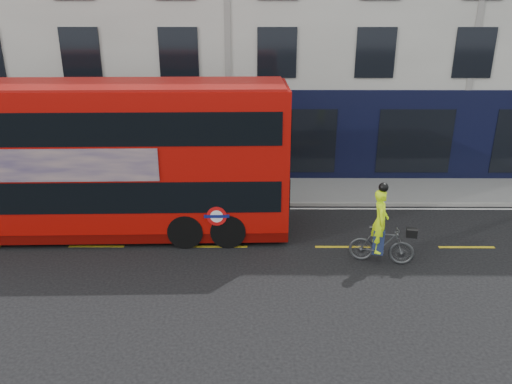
{
  "coord_description": "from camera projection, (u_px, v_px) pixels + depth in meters",
  "views": [
    {
      "loc": [
        1.26,
        -12.96,
        7.4
      ],
      "look_at": [
        1.18,
        2.03,
        1.7
      ],
      "focal_mm": 35.0,
      "sensor_mm": 36.0,
      "label": 1
    }
  ],
  "objects": [
    {
      "name": "bus",
      "position": [
        98.0,
        159.0,
        16.37
      ],
      "size": [
        12.64,
        3.22,
        5.07
      ],
      "rotation": [
        0.0,
        0.0,
        0.03
      ],
      "color": "#A90B06",
      "rests_on": "ground"
    },
    {
      "name": "kerb",
      "position": [
        226.0,
        204.0,
        19.4
      ],
      "size": [
        60.0,
        0.12,
        0.13
      ],
      "primitive_type": "cube",
      "color": "gray",
      "rests_on": "ground"
    },
    {
      "name": "building_terrace",
      "position": [
        233.0,
        1.0,
        24.19
      ],
      "size": [
        50.0,
        10.07,
        15.0
      ],
      "color": "beige",
      "rests_on": "ground"
    },
    {
      "name": "pavement",
      "position": [
        228.0,
        191.0,
        20.81
      ],
      "size": [
        60.0,
        3.0,
        0.12
      ],
      "primitive_type": "cube",
      "color": "gray",
      "rests_on": "ground"
    },
    {
      "name": "lane_dashes",
      "position": [
        220.0,
        247.0,
        16.15
      ],
      "size": [
        58.0,
        0.12,
        0.01
      ],
      "primitive_type": null,
      "color": "gold",
      "rests_on": "ground"
    },
    {
      "name": "road_edge_line",
      "position": [
        226.0,
        208.0,
        19.14
      ],
      "size": [
        58.0,
        0.1,
        0.01
      ],
      "primitive_type": "cube",
      "color": "silver",
      "rests_on": "ground"
    },
    {
      "name": "cyclist",
      "position": [
        381.0,
        236.0,
        14.9
      ],
      "size": [
        2.01,
        0.96,
        2.56
      ],
      "rotation": [
        0.0,
        0.0,
        -0.22
      ],
      "color": "#404244",
      "rests_on": "ground"
    },
    {
      "name": "ground",
      "position": [
        216.0,
        270.0,
        14.75
      ],
      "size": [
        120.0,
        120.0,
        0.0
      ],
      "primitive_type": "plane",
      "color": "black",
      "rests_on": "ground"
    }
  ]
}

